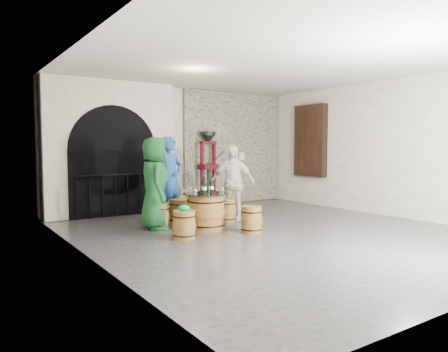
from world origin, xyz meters
TOP-DOWN VIEW (x-y plane):
  - ground at (0.00, 0.00)m, footprint 8.00×8.00m
  - wall_back at (0.00, 4.00)m, footprint 8.00×0.00m
  - wall_left at (-3.50, 0.00)m, footprint 0.00×8.00m
  - wall_right at (3.50, 0.00)m, footprint 0.00×8.00m
  - ceiling at (0.00, 0.00)m, footprint 8.00×8.00m
  - stone_facing_panel at (1.80, 3.94)m, footprint 3.20×0.12m
  - arched_opening at (-1.90, 3.74)m, footprint 3.10×0.60m
  - shuttered_window at (3.38, 2.40)m, footprint 0.23×1.10m
  - barrel_table at (-0.95, 0.93)m, footprint 0.93×0.93m
  - barrel_stool_left at (-1.69, 1.50)m, footprint 0.43×0.43m
  - barrel_stool_far at (-1.06, 1.86)m, footprint 0.43×0.43m
  - barrel_stool_right at (-0.13, 1.39)m, footprint 0.43×0.43m
  - barrel_stool_near_right at (-0.41, 0.16)m, footprint 0.43×0.43m
  - barrel_stool_near_left at (-1.72, 0.40)m, footprint 0.43×0.43m
  - green_cap at (-1.72, 0.40)m, footprint 0.25×0.20m
  - person_green at (-1.75, 1.54)m, footprint 0.84×1.03m
  - person_blue at (-1.10, 2.19)m, footprint 0.77×0.60m
  - person_white at (0.12, 1.54)m, footprint 0.99×0.97m
  - wine_bottle_left at (-1.01, 0.88)m, footprint 0.08×0.08m
  - wine_bottle_center at (-0.83, 0.90)m, footprint 0.08×0.08m
  - wine_bottle_right at (-0.90, 1.09)m, footprint 0.08×0.08m
  - tasting_glass_a at (-1.25, 0.80)m, footprint 0.05×0.05m
  - tasting_glass_b at (-0.75, 1.03)m, footprint 0.05×0.05m
  - tasting_glass_c at (-1.12, 1.23)m, footprint 0.05×0.05m
  - tasting_glass_d at (-0.73, 1.15)m, footprint 0.05×0.05m
  - tasting_glass_e at (-0.63, 0.80)m, footprint 0.05×0.05m
  - tasting_glass_f at (-1.20, 0.91)m, footprint 0.05×0.05m
  - side_barrel at (-0.38, 3.18)m, footprint 0.44×0.44m
  - corking_press at (0.76, 3.61)m, footprint 0.87×0.54m
  - control_box at (2.05, 3.86)m, footprint 0.18×0.10m

SIDE VIEW (x-z plane):
  - ground at x=0.00m, z-range 0.00..0.00m
  - barrel_stool_left at x=-1.69m, z-range 0.00..0.51m
  - barrel_stool_far at x=-1.06m, z-range 0.00..0.51m
  - barrel_stool_right at x=-0.13m, z-range 0.00..0.51m
  - barrel_stool_near_right at x=-0.41m, z-range 0.00..0.51m
  - barrel_stool_near_left at x=-1.72m, z-range 0.00..0.51m
  - side_barrel at x=-0.38m, z-range 0.00..0.58m
  - barrel_table at x=-0.95m, z-range 0.00..0.72m
  - green_cap at x=-1.72m, z-range 0.50..0.61m
  - tasting_glass_a at x=-1.25m, z-range 0.72..0.82m
  - tasting_glass_b at x=-0.75m, z-range 0.72..0.82m
  - tasting_glass_c at x=-1.12m, z-range 0.72..0.82m
  - tasting_glass_d at x=-0.73m, z-range 0.72..0.82m
  - tasting_glass_e at x=-0.63m, z-range 0.72..0.82m
  - tasting_glass_f at x=-1.20m, z-range 0.72..0.82m
  - person_white at x=0.12m, z-range 0.00..1.67m
  - wine_bottle_left at x=-1.01m, z-range 0.69..1.02m
  - wine_bottle_center at x=-0.83m, z-range 0.69..1.02m
  - wine_bottle_right at x=-0.90m, z-range 0.69..1.02m
  - person_green at x=-1.75m, z-range 0.00..1.83m
  - person_blue at x=-1.10m, z-range 0.00..1.86m
  - corking_press at x=0.76m, z-range 0.17..2.21m
  - control_box at x=2.05m, z-range 1.24..1.46m
  - arched_opening at x=-1.90m, z-range -0.01..3.18m
  - wall_back at x=0.00m, z-range -2.40..5.60m
  - wall_left at x=-3.50m, z-range -2.40..5.60m
  - wall_right at x=3.50m, z-range -2.40..5.60m
  - stone_facing_panel at x=1.80m, z-range 0.01..3.19m
  - shuttered_window at x=3.38m, z-range 0.80..2.80m
  - ceiling at x=0.00m, z-range 3.20..3.20m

